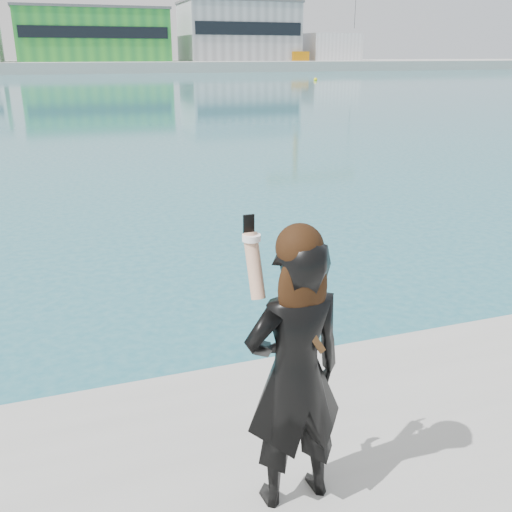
# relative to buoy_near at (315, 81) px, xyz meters

# --- Properties ---
(ground) EXTENTS (500.00, 500.00, 0.00)m
(ground) POSITION_rel_buoy_near_xyz_m (-33.06, -71.51, 0.00)
(ground) COLOR #1A6378
(ground) RESTS_ON ground
(far_quay) EXTENTS (320.00, 40.00, 2.00)m
(far_quay) POSITION_rel_buoy_near_xyz_m (-33.06, 58.49, 1.00)
(far_quay) COLOR #9E9E99
(far_quay) RESTS_ON ground
(warehouse_green) EXTENTS (30.60, 16.36, 10.50)m
(warehouse_green) POSITION_rel_buoy_near_xyz_m (-25.06, 56.47, 7.26)
(warehouse_green) COLOR #208230
(warehouse_green) RESTS_ON far_quay
(warehouse_grey_right) EXTENTS (25.50, 15.35, 12.50)m
(warehouse_grey_right) POSITION_rel_buoy_near_xyz_m (6.94, 56.47, 8.26)
(warehouse_grey_right) COLOR gray
(warehouse_grey_right) RESTS_ON far_quay
(ancillary_shed) EXTENTS (12.00, 10.00, 6.00)m
(ancillary_shed) POSITION_rel_buoy_near_xyz_m (28.94, 54.49, 5.00)
(ancillary_shed) COLOR silver
(ancillary_shed) RESTS_ON far_quay
(flagpole_right) EXTENTS (1.28, 0.16, 8.00)m
(flagpole_right) POSITION_rel_buoy_near_xyz_m (-10.97, 49.49, 6.54)
(flagpole_right) COLOR silver
(flagpole_right) RESTS_ON far_quay
(buoy_near) EXTENTS (0.50, 0.50, 0.50)m
(buoy_near) POSITION_rel_buoy_near_xyz_m (0.00, 0.00, 0.00)
(buoy_near) COLOR #FFE80D
(buoy_near) RESTS_ON ground
(woman) EXTENTS (0.66, 0.46, 1.86)m
(woman) POSITION_rel_buoy_near_xyz_m (-33.79, -72.22, 1.74)
(woman) COLOR black
(woman) RESTS_ON near_quay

